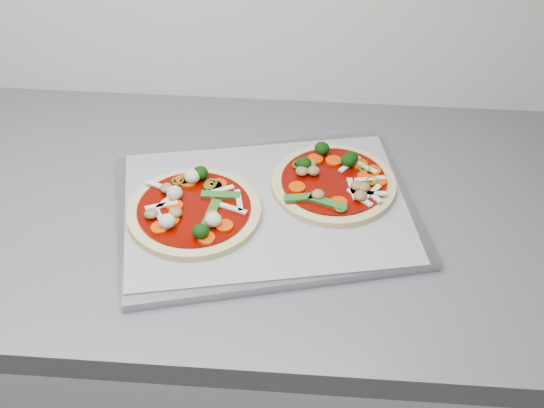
{
  "coord_description": "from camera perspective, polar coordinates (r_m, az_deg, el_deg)",
  "views": [
    {
      "loc": [
        0.15,
        0.44,
        1.65
      ],
      "look_at": [
        0.08,
        1.28,
        0.93
      ],
      "focal_mm": 50.0,
      "sensor_mm": 36.0,
      "label": 1
    }
  ],
  "objects": [
    {
      "name": "pizza_left",
      "position": [
        1.11,
        -5.93,
        -0.41
      ],
      "size": [
        0.23,
        0.23,
        0.03
      ],
      "rotation": [
        0.0,
        0.0,
        -0.17
      ],
      "color": "tan",
      "rests_on": "parchment"
    },
    {
      "name": "parchment",
      "position": [
        1.13,
        -0.47,
        -0.16
      ],
      "size": [
        0.47,
        0.38,
        0.0
      ],
      "primitive_type": "cube",
      "rotation": [
        0.0,
        0.0,
        0.21
      ],
      "color": "#9E9EA3",
      "rests_on": "baking_tray"
    },
    {
      "name": "base_cabinet",
      "position": [
        1.5,
        -3.05,
        -13.8
      ],
      "size": [
        3.6,
        0.6,
        0.86
      ],
      "primitive_type": "cube",
      "color": "beige",
      "rests_on": "ground"
    },
    {
      "name": "countertop",
      "position": [
        1.17,
        -3.82,
        -0.9
      ],
      "size": [
        3.6,
        0.6,
        0.04
      ],
      "primitive_type": "cube",
      "color": "#58585F",
      "rests_on": "base_cabinet"
    },
    {
      "name": "baking_tray",
      "position": [
        1.13,
        -0.47,
        -0.47
      ],
      "size": [
        0.5,
        0.42,
        0.01
      ],
      "primitive_type": "cube",
      "rotation": [
        0.0,
        0.0,
        0.26
      ],
      "color": "gray",
      "rests_on": "countertop"
    },
    {
      "name": "pizza_right",
      "position": [
        1.16,
        4.72,
        1.73
      ],
      "size": [
        0.21,
        0.21,
        0.03
      ],
      "rotation": [
        0.0,
        0.0,
        0.1
      ],
      "color": "tan",
      "rests_on": "parchment"
    }
  ]
}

